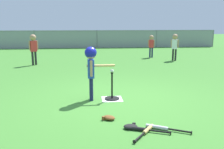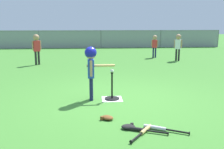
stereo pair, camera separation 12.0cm
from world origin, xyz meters
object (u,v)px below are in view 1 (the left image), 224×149
(spare_bat_wood, at_px, (146,131))
(glove_near_bats, at_px, (131,126))
(fielder_deep_left, at_px, (175,44))
(baseball_on_tee, at_px, (112,71))
(batter_child, at_px, (91,62))
(fielder_deep_center, at_px, (33,45))
(spare_bat_silver, at_px, (162,128))
(spare_bat_black, at_px, (142,129))
(batting_tee, at_px, (112,95))
(fielder_near_right, at_px, (151,43))
(glove_by_plate, at_px, (109,118))

(spare_bat_wood, relative_size, glove_near_bats, 2.47)
(fielder_deep_left, bearing_deg, baseball_on_tee, -121.42)
(batter_child, xyz_separation_m, fielder_deep_center, (-2.13, 4.84, -0.05))
(batter_child, height_order, spare_bat_silver, batter_child)
(baseball_on_tee, distance_m, spare_bat_black, 1.83)
(baseball_on_tee, height_order, fielder_deep_left, fielder_deep_left)
(batting_tee, height_order, fielder_near_right, fielder_near_right)
(baseball_on_tee, relative_size, fielder_deep_left, 0.06)
(batting_tee, xyz_separation_m, spare_bat_black, (0.28, -1.71, -0.06))
(batter_child, xyz_separation_m, glove_near_bats, (0.57, -1.59, -0.79))
(fielder_deep_left, xyz_separation_m, fielder_near_right, (-0.76, 1.08, -0.06))
(baseball_on_tee, xyz_separation_m, glove_by_plate, (-0.18, -1.19, -0.60))
(baseball_on_tee, relative_size, glove_by_plate, 0.27)
(batter_child, relative_size, fielder_deep_center, 0.96)
(fielder_deep_left, xyz_separation_m, fielder_deep_center, (-5.88, -0.59, 0.03))
(fielder_deep_left, relative_size, fielder_deep_center, 0.97)
(glove_by_plate, bearing_deg, fielder_deep_left, 62.16)
(glove_by_plate, xyz_separation_m, glove_near_bats, (0.31, -0.41, 0.00))
(spare_bat_wood, height_order, glove_by_plate, glove_by_plate)
(batter_child, height_order, glove_by_plate, batter_child)
(baseball_on_tee, bearing_deg, spare_bat_wood, -79.02)
(glove_by_plate, bearing_deg, baseball_on_tee, 81.40)
(glove_by_plate, height_order, glove_near_bats, same)
(batting_tee, height_order, spare_bat_wood, batting_tee)
(spare_bat_silver, relative_size, glove_near_bats, 2.86)
(fielder_near_right, height_order, spare_bat_black, fielder_near_right)
(batter_child, relative_size, spare_bat_silver, 1.78)
(fielder_deep_left, distance_m, glove_by_plate, 7.50)
(spare_bat_black, height_order, glove_near_bats, glove_near_bats)
(spare_bat_silver, bearing_deg, fielder_deep_center, 115.98)
(batting_tee, xyz_separation_m, glove_by_plate, (-0.18, -1.19, -0.05))
(fielder_near_right, bearing_deg, spare_bat_silver, -103.36)
(glove_by_plate, bearing_deg, batting_tee, 81.40)
(fielder_deep_left, relative_size, spare_bat_black, 1.76)
(spare_bat_wood, xyz_separation_m, glove_near_bats, (-0.21, 0.17, 0.01))
(baseball_on_tee, xyz_separation_m, spare_bat_black, (0.28, -1.71, -0.60))
(spare_bat_wood, bearing_deg, fielder_deep_center, 113.83)
(spare_bat_wood, xyz_separation_m, glove_by_plate, (-0.52, 0.58, 0.01))
(spare_bat_silver, height_order, glove_near_bats, glove_near_bats)
(fielder_deep_center, height_order, spare_bat_wood, fielder_deep_center)
(batter_child, distance_m, spare_bat_wood, 2.08)
(baseball_on_tee, bearing_deg, fielder_near_right, 68.58)
(baseball_on_tee, relative_size, batter_child, 0.06)
(fielder_near_right, xyz_separation_m, spare_bat_silver, (-1.94, -8.19, -0.65))
(batting_tee, distance_m, baseball_on_tee, 0.54)
(batting_tee, relative_size, baseball_on_tee, 8.03)
(baseball_on_tee, relative_size, fielder_deep_center, 0.06)
(batter_child, distance_m, fielder_deep_center, 5.29)
(glove_by_plate, bearing_deg, spare_bat_wood, -48.12)
(spare_bat_wood, relative_size, spare_bat_black, 0.85)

